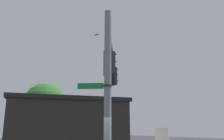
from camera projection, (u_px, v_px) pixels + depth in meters
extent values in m
cylinder|color=slate|center=(108.00, 94.00, 8.61)|extent=(0.28, 0.28, 6.72)
cylinder|color=slate|center=(112.00, 53.00, 11.87)|extent=(3.74, 4.30, 0.19)
cylinder|color=black|center=(110.00, 50.00, 10.85)|extent=(0.08, 0.08, 0.18)
cube|color=black|center=(110.00, 63.00, 10.70)|extent=(0.36, 0.30, 1.05)
sphere|color=red|center=(113.00, 56.00, 10.92)|extent=(0.22, 0.22, 0.22)
cube|color=black|center=(113.00, 54.00, 10.95)|extent=(0.24, 0.20, 0.03)
sphere|color=brown|center=(113.00, 63.00, 10.83)|extent=(0.22, 0.22, 0.22)
cube|color=black|center=(113.00, 61.00, 10.87)|extent=(0.24, 0.20, 0.03)
sphere|color=#0F4C19|center=(113.00, 71.00, 10.75)|extent=(0.22, 0.22, 0.22)
cube|color=black|center=(114.00, 69.00, 10.79)|extent=(0.24, 0.20, 0.03)
cube|color=black|center=(108.00, 62.00, 10.58)|extent=(0.54, 0.03, 1.22)
cylinder|color=black|center=(113.00, 66.00, 13.71)|extent=(0.08, 0.08, 0.18)
cube|color=black|center=(113.00, 76.00, 13.56)|extent=(0.36, 0.30, 1.05)
sphere|color=red|center=(115.00, 71.00, 13.78)|extent=(0.22, 0.22, 0.22)
cube|color=black|center=(116.00, 69.00, 13.81)|extent=(0.24, 0.20, 0.03)
sphere|color=brown|center=(115.00, 77.00, 13.69)|extent=(0.22, 0.22, 0.22)
cube|color=black|center=(116.00, 75.00, 13.73)|extent=(0.24, 0.20, 0.03)
sphere|color=#0F4C19|center=(115.00, 82.00, 13.61)|extent=(0.22, 0.22, 0.22)
cube|color=black|center=(116.00, 81.00, 13.65)|extent=(0.24, 0.20, 0.03)
cube|color=black|center=(111.00, 76.00, 13.44)|extent=(0.54, 0.03, 1.22)
cube|color=#147238|center=(90.00, 86.00, 8.71)|extent=(0.77, 0.66, 0.22)
cube|color=white|center=(90.00, 86.00, 8.70)|extent=(0.75, 0.65, 0.04)
cylinder|color=#262626|center=(108.00, 86.00, 8.68)|extent=(0.32, 0.32, 0.08)
ellipsoid|color=#4C4742|center=(97.00, 35.00, 16.60)|extent=(0.21, 0.26, 0.08)
cube|color=#4C4742|center=(97.00, 35.00, 16.60)|extent=(0.30, 0.22, 0.12)
cube|color=#4C4742|center=(96.00, 35.00, 16.60)|extent=(0.31, 0.23, 0.05)
cube|color=#282321|center=(66.00, 128.00, 18.74)|extent=(9.30, 10.47, 4.05)
cube|color=black|center=(62.00, 126.00, 21.78)|extent=(4.59, 7.40, 0.30)
cube|color=black|center=(68.00, 101.00, 19.26)|extent=(9.67, 10.89, 0.30)
cylinder|color=#4C3823|center=(43.00, 135.00, 21.58)|extent=(0.36, 0.36, 2.78)
sphere|color=#387533|center=(45.00, 104.00, 22.25)|extent=(4.15, 4.15, 4.15)
cube|color=silver|center=(162.00, 138.00, 8.83)|extent=(0.60, 0.04, 0.76)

